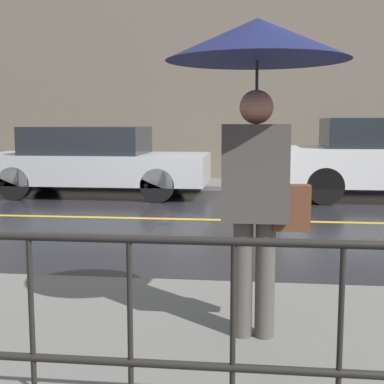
{
  "coord_description": "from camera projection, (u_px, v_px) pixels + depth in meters",
  "views": [
    {
      "loc": [
        1.14,
        -8.35,
        1.54
      ],
      "look_at": [
        0.51,
        -2.85,
        0.82
      ],
      "focal_mm": 50.0,
      "sensor_mm": 36.0,
      "label": 1
    }
  ],
  "objects": [
    {
      "name": "ground_plane",
      "position": [
        181.0,
        219.0,
        8.56
      ],
      "size": [
        80.0,
        80.0,
        0.0
      ],
      "primitive_type": "plane",
      "color": "black"
    },
    {
      "name": "sidewalk_near",
      "position": [
        78.0,
        347.0,
        3.57
      ],
      "size": [
        28.0,
        2.89,
        0.1
      ],
      "color": "slate",
      "rests_on": "ground_plane"
    },
    {
      "name": "sidewalk_far",
      "position": [
        205.0,
        184.0,
        12.97
      ],
      "size": [
        28.0,
        1.74,
        0.1
      ],
      "color": "slate",
      "rests_on": "ground_plane"
    },
    {
      "name": "lane_marking",
      "position": [
        181.0,
        219.0,
        8.56
      ],
      "size": [
        25.2,
        0.12,
        0.01
      ],
      "color": "gold",
      "rests_on": "ground_plane"
    },
    {
      "name": "building_storefront",
      "position": [
        209.0,
        77.0,
        13.63
      ],
      "size": [
        28.0,
        0.3,
        5.4
      ],
      "color": "#706656",
      "rests_on": "ground_plane"
    },
    {
      "name": "pedestrian",
      "position": [
        258.0,
        78.0,
        3.41
      ],
      "size": [
        1.18,
        1.18,
        2.09
      ],
      "color": "#4C4742",
      "rests_on": "sidewalk_near"
    },
    {
      "name": "car_silver",
      "position": [
        94.0,
        160.0,
        11.25
      ],
      "size": [
        4.67,
        1.84,
        1.45
      ],
      "color": "#B2B5BA",
      "rests_on": "ground_plane"
    }
  ]
}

